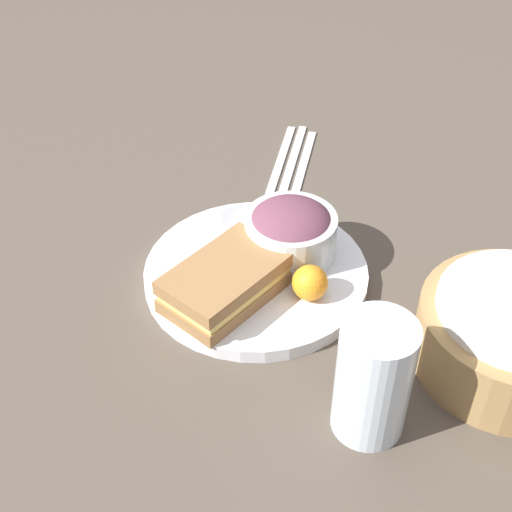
{
  "coord_description": "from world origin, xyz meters",
  "views": [
    {
      "loc": [
        0.57,
        0.33,
        0.6
      ],
      "look_at": [
        0.0,
        0.0,
        0.04
      ],
      "focal_mm": 50.0,
      "sensor_mm": 36.0,
      "label": 1
    }
  ],
  "objects_px": {
    "sandwich": "(226,282)",
    "drink_glass": "(373,379)",
    "salad_bowl": "(291,231)",
    "knife": "(293,159)",
    "spoon": "(304,161)",
    "dressing_cup": "(240,229)",
    "plate": "(256,274)",
    "fork": "(281,158)"
  },
  "relations": [
    {
      "from": "sandwich",
      "to": "drink_glass",
      "type": "relative_size",
      "value": 1.18
    },
    {
      "from": "spoon",
      "to": "drink_glass",
      "type": "bearing_deg",
      "value": -163.71
    },
    {
      "from": "dressing_cup",
      "to": "knife",
      "type": "bearing_deg",
      "value": -170.01
    },
    {
      "from": "plate",
      "to": "spoon",
      "type": "height_order",
      "value": "plate"
    },
    {
      "from": "drink_glass",
      "to": "spoon",
      "type": "distance_m",
      "value": 0.49
    },
    {
      "from": "knife",
      "to": "spoon",
      "type": "distance_m",
      "value": 0.02
    },
    {
      "from": "sandwich",
      "to": "salad_bowl",
      "type": "bearing_deg",
      "value": 165.31
    },
    {
      "from": "drink_glass",
      "to": "fork",
      "type": "xyz_separation_m",
      "value": [
        -0.39,
        -0.31,
        -0.07
      ]
    },
    {
      "from": "sandwich",
      "to": "dressing_cup",
      "type": "relative_size",
      "value": 3.24
    },
    {
      "from": "salad_bowl",
      "to": "drink_glass",
      "type": "bearing_deg",
      "value": 45.43
    },
    {
      "from": "plate",
      "to": "drink_glass",
      "type": "bearing_deg",
      "value": 57.05
    },
    {
      "from": "dressing_cup",
      "to": "drink_glass",
      "type": "xyz_separation_m",
      "value": [
        0.17,
        0.25,
        0.03
      ]
    },
    {
      "from": "knife",
      "to": "drink_glass",
      "type": "bearing_deg",
      "value": -161.7
    },
    {
      "from": "sandwich",
      "to": "spoon",
      "type": "bearing_deg",
      "value": -169.34
    },
    {
      "from": "salad_bowl",
      "to": "knife",
      "type": "height_order",
      "value": "salad_bowl"
    },
    {
      "from": "sandwich",
      "to": "drink_glass",
      "type": "bearing_deg",
      "value": 71.05
    },
    {
      "from": "salad_bowl",
      "to": "drink_glass",
      "type": "distance_m",
      "value": 0.26
    },
    {
      "from": "dressing_cup",
      "to": "fork",
      "type": "bearing_deg",
      "value": -165.54
    },
    {
      "from": "sandwich",
      "to": "drink_glass",
      "type": "distance_m",
      "value": 0.22
    },
    {
      "from": "drink_glass",
      "to": "salad_bowl",
      "type": "bearing_deg",
      "value": -134.57
    },
    {
      "from": "plate",
      "to": "sandwich",
      "type": "height_order",
      "value": "sandwich"
    },
    {
      "from": "sandwich",
      "to": "knife",
      "type": "relative_size",
      "value": 0.79
    },
    {
      "from": "drink_glass",
      "to": "spoon",
      "type": "xyz_separation_m",
      "value": [
        -0.4,
        -0.27,
        -0.07
      ]
    },
    {
      "from": "fork",
      "to": "knife",
      "type": "height_order",
      "value": "same"
    },
    {
      "from": "drink_glass",
      "to": "spoon",
      "type": "height_order",
      "value": "drink_glass"
    },
    {
      "from": "dressing_cup",
      "to": "drink_glass",
      "type": "bearing_deg",
      "value": 55.84
    },
    {
      "from": "sandwich",
      "to": "dressing_cup",
      "type": "height_order",
      "value": "sandwich"
    },
    {
      "from": "sandwich",
      "to": "salad_bowl",
      "type": "xyz_separation_m",
      "value": [
        -0.11,
        0.03,
        0.01
      ]
    },
    {
      "from": "plate",
      "to": "sandwich",
      "type": "relative_size",
      "value": 1.72
    },
    {
      "from": "plate",
      "to": "knife",
      "type": "height_order",
      "value": "plate"
    },
    {
      "from": "sandwich",
      "to": "drink_glass",
      "type": "height_order",
      "value": "drink_glass"
    },
    {
      "from": "salad_bowl",
      "to": "spoon",
      "type": "relative_size",
      "value": 0.66
    },
    {
      "from": "dressing_cup",
      "to": "salad_bowl",
      "type": "bearing_deg",
      "value": 98.63
    },
    {
      "from": "plate",
      "to": "fork",
      "type": "height_order",
      "value": "plate"
    },
    {
      "from": "fork",
      "to": "drink_glass",
      "type": "bearing_deg",
      "value": -159.73
    },
    {
      "from": "dressing_cup",
      "to": "knife",
      "type": "xyz_separation_m",
      "value": [
        -0.23,
        -0.04,
        -0.03
      ]
    },
    {
      "from": "plate",
      "to": "sandwich",
      "type": "xyz_separation_m",
      "value": [
        0.06,
        -0.01,
        0.03
      ]
    },
    {
      "from": "spoon",
      "to": "sandwich",
      "type": "bearing_deg",
      "value": 172.79
    },
    {
      "from": "fork",
      "to": "spoon",
      "type": "xyz_separation_m",
      "value": [
        -0.01,
        0.03,
        0.0
      ]
    },
    {
      "from": "fork",
      "to": "sandwich",
      "type": "bearing_deg",
      "value": 178.95
    },
    {
      "from": "dressing_cup",
      "to": "plate",
      "type": "bearing_deg",
      "value": 50.77
    },
    {
      "from": "plate",
      "to": "drink_glass",
      "type": "height_order",
      "value": "drink_glass"
    }
  ]
}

